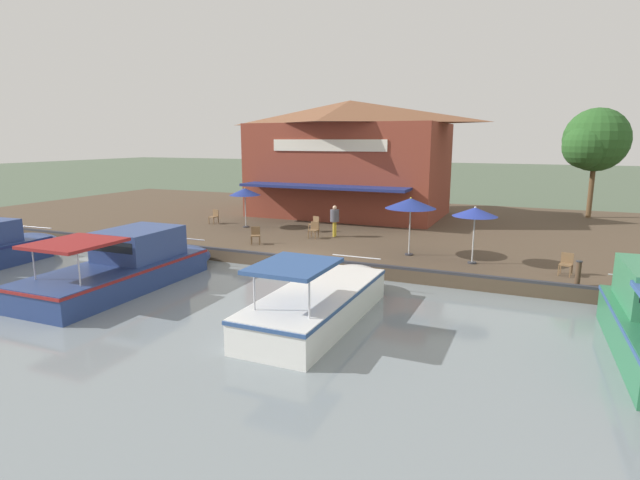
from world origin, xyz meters
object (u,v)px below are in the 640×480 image
patio_umbrella_far_corner (411,203)px  cafe_chair_under_first_umbrella (256,234)px  cafe_chair_facing_river (314,229)px  mooring_post (578,273)px  patio_umbrella_mid_patio_right (245,192)px  tree_behind_restaurant (594,142)px  patio_umbrella_by_entrance (475,212)px  person_mid_patio (335,217)px  waterfront_restaurant (349,158)px  cafe_chair_far_corner_seat (315,223)px  cafe_chair_back_row_seat (566,263)px  cafe_chair_beside_entrance (214,216)px  motorboat_nearest_quay (326,297)px  motorboat_outer_channel (133,265)px

patio_umbrella_far_corner → cafe_chair_under_first_umbrella: bearing=-85.0°
cafe_chair_facing_river → mooring_post: size_ratio=0.94×
patio_umbrella_mid_patio_right → cafe_chair_facing_river: 5.47m
mooring_post → tree_behind_restaurant: size_ratio=0.13×
patio_umbrella_by_entrance → tree_behind_restaurant: 17.04m
patio_umbrella_by_entrance → person_mid_patio: bearing=-112.8°
waterfront_restaurant → patio_umbrella_mid_patio_right: waterfront_restaurant is taller
patio_umbrella_mid_patio_right → cafe_chair_far_corner_seat: size_ratio=2.76×
patio_umbrella_mid_patio_right → cafe_chair_back_row_seat: bearing=76.1°
person_mid_patio → cafe_chair_back_row_seat: bearing=71.7°
cafe_chair_back_row_seat → cafe_chair_under_first_umbrella: 13.83m
waterfront_restaurant → patio_umbrella_by_entrance: (10.94, 9.57, -1.70)m
patio_umbrella_mid_patio_right → cafe_chair_beside_entrance: bearing=-98.3°
cafe_chair_far_corner_seat → cafe_chair_under_first_umbrella: bearing=-16.7°
cafe_chair_under_first_umbrella → cafe_chair_far_corner_seat: bearing=163.3°
person_mid_patio → patio_umbrella_by_entrance: bearing=67.2°
patio_umbrella_far_corner → motorboat_nearest_quay: size_ratio=0.33×
person_mid_patio → patio_umbrella_far_corner: bearing=60.1°
cafe_chair_far_corner_seat → tree_behind_restaurant: bearing=129.6°
cafe_chair_facing_river → cafe_chair_under_first_umbrella: 3.23m
patio_umbrella_far_corner → person_mid_patio: size_ratio=1.56×
cafe_chair_facing_river → mooring_post: mooring_post is taller
patio_umbrella_mid_patio_right → cafe_chair_under_first_umbrella: bearing=37.6°
waterfront_restaurant → cafe_chair_facing_river: 9.35m
cafe_chair_beside_entrance → tree_behind_restaurant: 24.65m
cafe_chair_back_row_seat → motorboat_nearest_quay: 9.63m
cafe_chair_facing_river → motorboat_outer_channel: (8.86, -3.81, -0.25)m
waterfront_restaurant → motorboat_outer_channel: (17.49, -2.55, -3.63)m
tree_behind_restaurant → motorboat_outer_channel: bearing=-37.8°
motorboat_outer_channel → motorboat_nearest_quay: bearing=88.0°
patio_umbrella_far_corner → cafe_chair_facing_river: size_ratio=3.06×
cafe_chair_back_row_seat → tree_behind_restaurant: bearing=173.7°
patio_umbrella_far_corner → cafe_chair_beside_entrance: size_ratio=3.06×
cafe_chair_facing_river → tree_behind_restaurant: tree_behind_restaurant is taller
patio_umbrella_by_entrance → mooring_post: size_ratio=2.64×
patio_umbrella_mid_patio_right → cafe_chair_far_corner_seat: (-0.36, 4.29, -1.61)m
motorboat_outer_channel → patio_umbrella_by_entrance: bearing=118.4°
cafe_chair_beside_entrance → motorboat_nearest_quay: 16.29m
patio_umbrella_by_entrance → cafe_chair_facing_river: 8.79m
patio_umbrella_by_entrance → mooring_post: 4.58m
cafe_chair_facing_river → cafe_chair_under_first_umbrella: bearing=-38.7°
waterfront_restaurant → motorboat_nearest_quay: bearing=18.2°
patio_umbrella_by_entrance → waterfront_restaurant: bearing=-138.8°
cafe_chair_under_first_umbrella → motorboat_outer_channel: bearing=-15.8°
patio_umbrella_by_entrance → patio_umbrella_far_corner: (-0.46, -2.79, 0.17)m
cafe_chair_facing_river → cafe_chair_beside_entrance: bearing=-103.1°
waterfront_restaurant → cafe_chair_far_corner_seat: size_ratio=15.28×
cafe_chair_beside_entrance → mooring_post: 20.52m
motorboat_nearest_quay → tree_behind_restaurant: tree_behind_restaurant is taller
mooring_post → cafe_chair_back_row_seat: bearing=-166.9°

